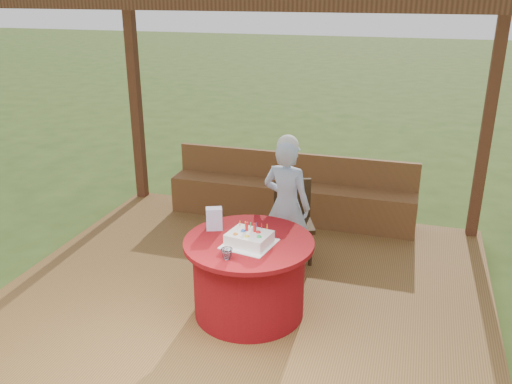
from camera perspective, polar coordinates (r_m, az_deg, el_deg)
ground at (r=5.36m, az=-0.79°, el=-10.96°), size 60.00×60.00×0.00m
deck at (r=5.33m, az=-0.80°, el=-10.41°), size 4.50×4.00×0.12m
pergola at (r=4.58m, az=-0.95°, el=15.59°), size 4.50×4.00×2.72m
bench at (r=6.68m, az=3.67°, el=-0.65°), size 3.00×0.42×0.80m
table at (r=4.75m, az=-0.74°, el=-8.85°), size 1.11×1.11×0.70m
chair at (r=5.67m, az=3.92°, el=-2.64°), size 0.50×0.50×0.84m
elderly_woman at (r=5.35m, az=3.23°, el=-1.21°), size 0.55×0.41×1.40m
birthday_cake at (r=4.50m, az=-0.71°, el=-4.91°), size 0.45×0.45×0.18m
gift_bag at (r=4.77m, az=-4.43°, el=-2.81°), size 0.16×0.14×0.20m
drinking_glass at (r=4.28m, az=-3.09°, el=-6.51°), size 0.12×0.12×0.09m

